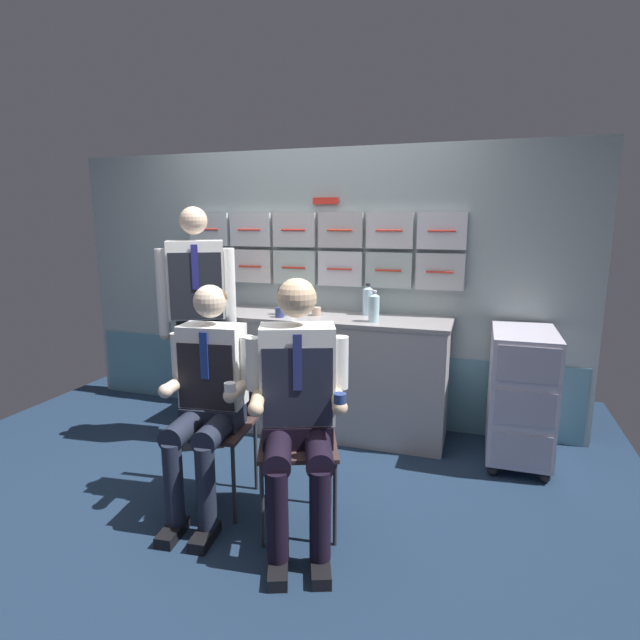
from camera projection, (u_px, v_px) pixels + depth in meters
name	position (u px, v px, depth m)	size (l,w,h in m)	color
ground	(241.00, 499.00, 2.99)	(4.80, 4.80, 0.04)	#192B41
galley_bulkhead	(314.00, 288.00, 4.06)	(4.20, 0.14, 2.15)	#95A5A6
galley_counter	(328.00, 374.00, 3.85)	(1.81, 0.53, 0.90)	#A09B9B
service_trolley	(521.00, 392.00, 3.34)	(0.40, 0.65, 0.90)	black
folding_chair_left	(220.00, 407.00, 2.91)	(0.44, 0.44, 0.87)	#2D2D33
crew_member_left	(207.00, 390.00, 2.72)	(0.48, 0.62, 1.27)	black
folding_chair_center	(298.00, 422.00, 2.69)	(0.51, 0.51, 0.87)	#2D2D33
crew_member_center	(298.00, 397.00, 2.49)	(0.56, 0.71, 1.33)	black
crew_member_standing	(197.00, 306.00, 3.52)	(0.48, 0.39, 1.70)	black
water_bottle_tall	(368.00, 300.00, 3.80)	(0.08, 0.08, 0.24)	#ACD2E7
water_bottle_clear	(374.00, 307.00, 3.53)	(0.08, 0.08, 0.23)	#B0DBE3
water_bottle_blue_cap	(291.00, 298.00, 3.79)	(0.07, 0.07, 0.27)	silver
paper_cup_tan	(316.00, 311.00, 3.79)	(0.07, 0.07, 0.06)	tan
paper_cup_blue	(280.00, 312.00, 3.71)	(0.07, 0.07, 0.07)	navy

